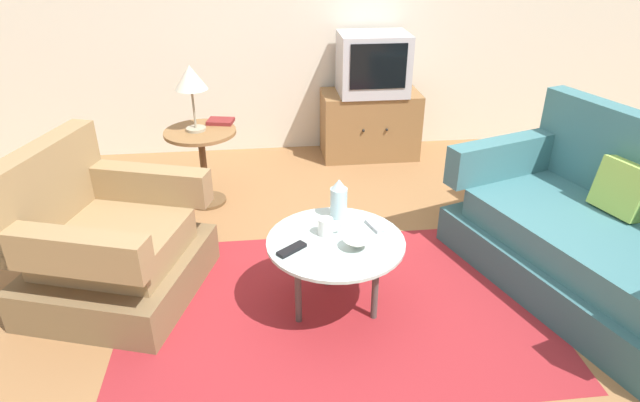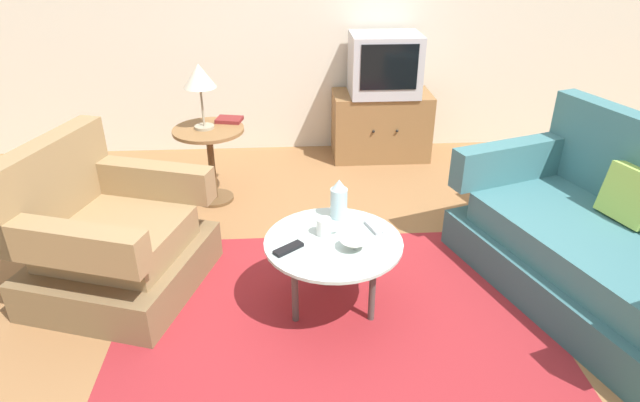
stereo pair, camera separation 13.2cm
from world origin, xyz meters
name	(u,v)px [view 1 (the left image)]	position (x,y,z in m)	size (l,w,h in m)	color
ground_plane	(342,311)	(0.00, 0.00, 0.00)	(16.00, 16.00, 0.00)	olive
area_rug	(335,307)	(-0.04, 0.03, 0.00)	(2.34, 1.55, 0.00)	maroon
armchair	(106,247)	(-1.30, 0.34, 0.30)	(1.09, 1.12, 0.88)	brown
couch	(600,238)	(1.50, 0.09, 0.31)	(1.37, 1.82, 0.96)	#325C60
coffee_table	(335,247)	(-0.04, 0.04, 0.40)	(0.73, 0.73, 0.44)	#B2C6C1
side_table	(202,151)	(-0.84, 1.40, 0.42)	(0.52, 0.52, 0.58)	olive
tv_stand	(370,124)	(0.57, 2.19, 0.29)	(0.85, 0.47, 0.58)	olive
television	(373,64)	(0.57, 2.17, 0.84)	(0.58, 0.44, 0.51)	#B7B7BC
table_lamp	(191,80)	(-0.86, 1.41, 0.95)	(0.23, 0.23, 0.47)	#9E937A
vase	(339,199)	(0.01, 0.28, 0.56)	(0.10, 0.10, 0.23)	silver
mug	(326,227)	(-0.08, 0.10, 0.49)	(0.13, 0.08, 0.10)	white
bowl	(357,243)	(0.06, -0.05, 0.47)	(0.15, 0.15, 0.06)	silver
tv_remote_dark	(292,249)	(-0.28, -0.04, 0.45)	(0.16, 0.14, 0.02)	black
tv_remote_silver	(374,226)	(0.19, 0.14, 0.45)	(0.08, 0.15, 0.02)	#B2B2B7
book	(221,121)	(-0.70, 1.55, 0.60)	(0.21, 0.18, 0.03)	maroon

